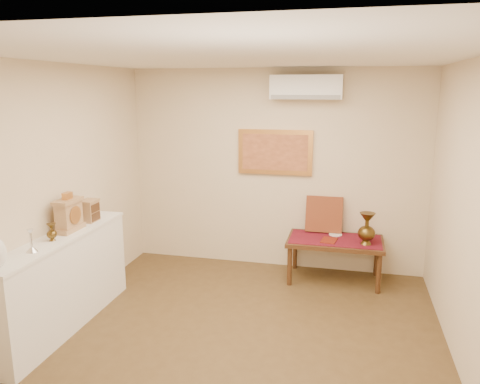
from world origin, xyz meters
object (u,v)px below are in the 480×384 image
(brass_urn_tall, at_px, (367,225))
(mantel_clock, at_px, (69,215))
(low_table, at_px, (335,244))
(display_ledge, at_px, (63,282))
(wooden_chest, at_px, (90,211))

(brass_urn_tall, bearing_deg, mantel_clock, -152.94)
(mantel_clock, xyz_separation_m, low_table, (2.68, 1.67, -0.67))
(display_ledge, distance_m, mantel_clock, 0.70)
(wooden_chest, bearing_deg, low_table, 26.03)
(low_table, bearing_deg, mantel_clock, -148.02)
(mantel_clock, relative_size, wooden_chest, 1.68)
(mantel_clock, relative_size, low_table, 0.34)
(display_ledge, bearing_deg, low_table, 35.10)
(mantel_clock, height_order, low_table, mantel_clock)
(display_ledge, xyz_separation_m, wooden_chest, (0.01, 0.58, 0.61))
(brass_urn_tall, relative_size, display_ledge, 0.24)
(brass_urn_tall, distance_m, display_ledge, 3.54)
(low_table, bearing_deg, display_ledge, -144.90)
(brass_urn_tall, height_order, low_table, brass_urn_tall)
(mantel_clock, bearing_deg, low_table, 31.98)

